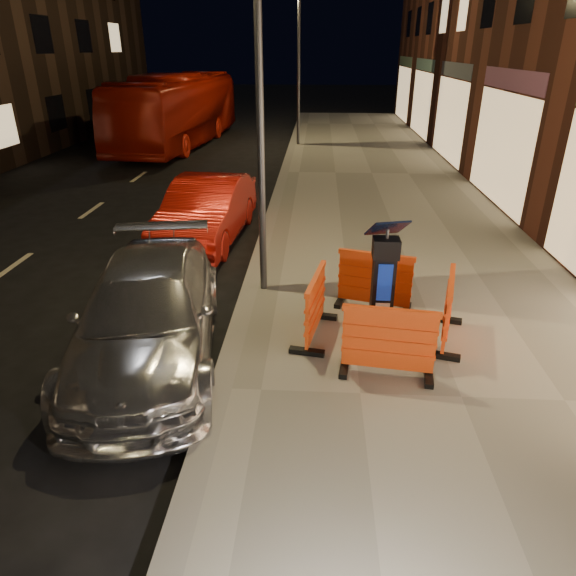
# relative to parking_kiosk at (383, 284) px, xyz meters

# --- Properties ---
(ground_plane) EXTENTS (120.00, 120.00, 0.00)m
(ground_plane) POSITION_rel_parking_kiosk_xyz_m (-2.12, -1.40, -1.01)
(ground_plane) COLOR black
(ground_plane) RESTS_ON ground
(sidewalk) EXTENTS (6.00, 60.00, 0.15)m
(sidewalk) POSITION_rel_parking_kiosk_xyz_m (0.88, -1.40, -0.94)
(sidewalk) COLOR gray
(sidewalk) RESTS_ON ground
(kerb) EXTENTS (0.30, 60.00, 0.15)m
(kerb) POSITION_rel_parking_kiosk_xyz_m (-2.12, -1.40, -0.94)
(kerb) COLOR slate
(kerb) RESTS_ON ground
(parking_kiosk) EXTENTS (0.65, 0.65, 1.72)m
(parking_kiosk) POSITION_rel_parking_kiosk_xyz_m (0.00, 0.00, 0.00)
(parking_kiosk) COLOR black
(parking_kiosk) RESTS_ON sidewalk
(barrier_front) EXTENTS (1.29, 0.67, 0.96)m
(barrier_front) POSITION_rel_parking_kiosk_xyz_m (0.00, -0.95, -0.38)
(barrier_front) COLOR #FB4A13
(barrier_front) RESTS_ON sidewalk
(barrier_back) EXTENTS (1.33, 0.82, 0.96)m
(barrier_back) POSITION_rel_parking_kiosk_xyz_m (0.00, 0.95, -0.38)
(barrier_back) COLOR #FB4A13
(barrier_back) RESTS_ON sidewalk
(barrier_kerbside) EXTENTS (0.73, 1.31, 0.96)m
(barrier_kerbside) POSITION_rel_parking_kiosk_xyz_m (-0.95, 0.00, -0.38)
(barrier_kerbside) COLOR #FB4A13
(barrier_kerbside) RESTS_ON sidewalk
(barrier_bldgside) EXTENTS (0.81, 1.32, 0.96)m
(barrier_bldgside) POSITION_rel_parking_kiosk_xyz_m (0.95, 0.00, -0.38)
(barrier_bldgside) COLOR #FB4A13
(barrier_bldgside) RESTS_ON sidewalk
(car_silver) EXTENTS (2.61, 4.86, 1.34)m
(car_silver) POSITION_rel_parking_kiosk_xyz_m (-3.28, -0.44, -1.01)
(car_silver) COLOR #B7B7BD
(car_silver) RESTS_ON ground
(car_red) EXTENTS (1.78, 4.34, 1.40)m
(car_red) POSITION_rel_parking_kiosk_xyz_m (-3.46, 4.45, -1.01)
(car_red) COLOR #A5140D
(car_red) RESTS_ON ground
(bus_doubledecker) EXTENTS (3.41, 11.05, 3.03)m
(bus_doubledecker) POSITION_rel_parking_kiosk_xyz_m (-7.23, 16.94, -1.01)
(bus_doubledecker) COLOR #991307
(bus_doubledecker) RESTS_ON ground
(street_lamp_mid) EXTENTS (0.12, 0.12, 6.00)m
(street_lamp_mid) POSITION_rel_parking_kiosk_xyz_m (-1.87, 1.60, 2.14)
(street_lamp_mid) COLOR #3F3F44
(street_lamp_mid) RESTS_ON sidewalk
(street_lamp_far) EXTENTS (0.12, 0.12, 6.00)m
(street_lamp_far) POSITION_rel_parking_kiosk_xyz_m (-1.87, 16.60, 2.14)
(street_lamp_far) COLOR #3F3F44
(street_lamp_far) RESTS_ON sidewalk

